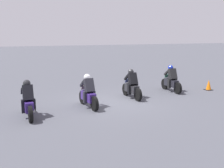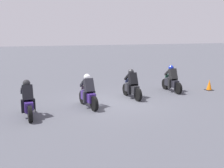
# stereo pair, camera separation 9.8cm
# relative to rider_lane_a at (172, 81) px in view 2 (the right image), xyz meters

# --- Properties ---
(ground_plane) EXTENTS (120.00, 120.00, 0.00)m
(ground_plane) POSITION_rel_rider_lane_a_xyz_m (-1.29, 4.09, -0.62)
(ground_plane) COLOR #4A4B54
(rider_lane_a) EXTENTS (2.04, 0.54, 1.51)m
(rider_lane_a) POSITION_rel_rider_lane_a_xyz_m (0.00, 0.00, 0.00)
(rider_lane_a) COLOR black
(rider_lane_a) RESTS_ON ground_plane
(rider_lane_b) EXTENTS (2.04, 0.55, 1.51)m
(rider_lane_b) POSITION_rel_rider_lane_a_xyz_m (-0.72, 2.81, 0.00)
(rider_lane_b) COLOR black
(rider_lane_b) RESTS_ON ground_plane
(rider_lane_c) EXTENTS (2.04, 0.57, 1.51)m
(rider_lane_c) POSITION_rel_rider_lane_a_xyz_m (-1.70, 5.41, 0.00)
(rider_lane_c) COLOR black
(rider_lane_c) RESTS_ON ground_plane
(rider_lane_d) EXTENTS (2.04, 0.54, 1.51)m
(rider_lane_d) POSITION_rel_rider_lane_a_xyz_m (-2.37, 8.08, 0.00)
(rider_lane_d) COLOR black
(rider_lane_d) RESTS_ON ground_plane
(traffic_cone) EXTENTS (0.40, 0.40, 0.62)m
(traffic_cone) POSITION_rel_rider_lane_a_xyz_m (-0.43, -2.29, -0.33)
(traffic_cone) COLOR black
(traffic_cone) RESTS_ON ground_plane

